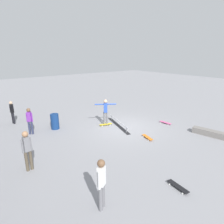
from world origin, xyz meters
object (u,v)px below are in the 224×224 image
Objects in this scene: loose_skateboard_pink at (165,123)px; bystander_black_shirt at (12,111)px; grind_rail at (118,123)px; loose_skateboard_black at (178,186)px; skateboard_main at (106,124)px; trash_bin at (55,121)px; bystander_purple_shirt at (30,120)px; loose_skateboard_orange at (147,137)px; skate_ledge at (214,134)px; bystander_white_shirt at (101,182)px; skater_main at (106,110)px; bystander_grey_shirt at (27,149)px.

bystander_black_shirt is at bearing 48.12° from loose_skateboard_pink.
loose_skateboard_black is (-5.78, 2.17, -0.07)m from grind_rail.
trash_bin is at bearing -12.36° from skateboard_main.
trash_bin is (-0.06, -1.39, -0.40)m from bystander_purple_shirt.
skate_ledge is at bearing -109.50° from loose_skateboard_orange.
skateboard_main is 6.50m from loose_skateboard_black.
bystander_white_shirt reaches higher than loose_skateboard_black.
skater_main is at bearing -8.72° from loose_skateboard_black.
bystander_white_shirt is at bearing 76.43° from loose_skateboard_black.
bystander_white_shirt is at bearing 132.18° from loose_skateboard_orange.
loose_skateboard_orange is at bearing -2.91° from bystander_white_shirt.
bystander_black_shirt reaches higher than trash_bin.
skate_ledge is at bearing -70.92° from loose_skateboard_black.
skateboard_main is at bearing -90.77° from skater_main.
bystander_purple_shirt reaches higher than trash_bin.
loose_skateboard_orange is at bearing -27.70° from loose_skateboard_black.
grind_rail is 1.80× the size of skater_main.
bystander_black_shirt is at bearing -48.98° from bystander_purple_shirt.
skateboard_main is 1.00× the size of loose_skateboard_orange.
skateboard_main and loose_skateboard_orange have the same top height.
loose_skateboard_pink is 2.77m from loose_skateboard_orange.
skater_main is 1.09× the size of bystander_purple_shirt.
bystander_purple_shirt is at bearing 59.85° from bystander_white_shirt.
loose_skateboard_orange is (-0.88, -5.84, -0.85)m from bystander_grey_shirt.
loose_skateboard_pink is (-2.22, -3.21, -0.90)m from skater_main.
bystander_purple_shirt is (3.59, -1.09, -0.06)m from bystander_grey_shirt.
bystander_purple_shirt is at bearing 23.72° from loose_skateboard_black.
loose_skateboard_pink is 0.87× the size of trash_bin.
bystander_purple_shirt is 1.64× the size of trash_bin.
bystander_white_shirt is 7.01m from trash_bin.
loose_skateboard_black is at bearing -70.73° from skater_main.
bystander_grey_shirt is (-2.16, 5.27, -0.04)m from skater_main.
bystander_grey_shirt is 2.02× the size of loose_skateboard_pink.
skater_main reaches higher than bystander_grey_shirt.
grind_rail is 5.46m from skate_ledge.
grind_rail is 3.89m from trash_bin.
bystander_black_shirt is (9.40, 0.43, -0.07)m from bystander_white_shirt.
bystander_grey_shirt is 5.64m from loose_skateboard_black.
loose_skateboard_black is (-7.81, -2.57, -0.79)m from bystander_purple_shirt.
skateboard_main is 4.47m from bystander_purple_shirt.
skateboard_main is (-0.07, 0.05, -0.90)m from skater_main.
bystander_black_shirt is 1.82× the size of loose_skateboard_orange.
skate_ledge is at bearing -175.78° from loose_skateboard_pink.
bystander_purple_shirt is at bearing -165.34° from skater_main.
bystander_purple_shirt is at bearing 87.35° from trash_bin.
trash_bin is (1.96, 3.35, 0.32)m from grind_rail.
grind_rail is at bearing 35.88° from bystander_black_shirt.
bystander_purple_shirt reaches higher than loose_skateboard_black.
bystander_purple_shirt is (6.54, 7.80, 0.70)m from skate_ledge.
bystander_purple_shirt is (1.43, 4.19, -0.11)m from skater_main.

